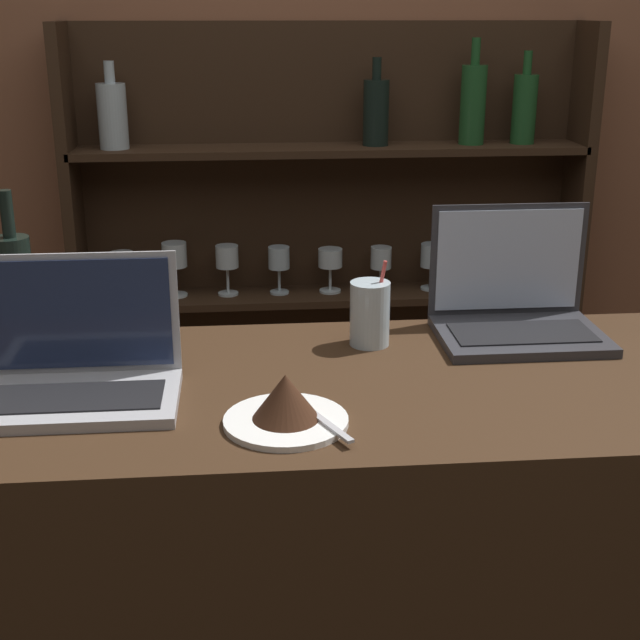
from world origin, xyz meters
TOP-DOWN VIEW (x-y plane):
  - back_wall at (0.00, 1.43)m, footprint 7.00×0.06m
  - back_shelf at (-0.00, 1.36)m, footprint 1.41×0.18m
  - laptop_near at (-0.51, 0.28)m, footprint 0.32×0.20m
  - laptop_far at (0.27, 0.50)m, footprint 0.31×0.22m
  - cake_plate at (-0.19, 0.14)m, footprint 0.19×0.19m
  - water_glass at (-0.02, 0.47)m, footprint 0.07×0.07m
  - wine_bottle_dark at (-0.65, 0.49)m, footprint 0.07×0.07m

SIDE VIEW (x-z plane):
  - back_shelf at x=0.00m, z-range 0.05..1.69m
  - cake_plate at x=-0.19m, z-range 1.06..1.14m
  - laptop_near at x=-0.51m, z-range 1.01..1.24m
  - laptop_far at x=0.27m, z-range 1.01..1.25m
  - water_glass at x=-0.02m, z-range 1.05..1.21m
  - wine_bottle_dark at x=-0.65m, z-range 1.04..1.33m
  - back_wall at x=0.00m, z-range 0.00..2.70m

